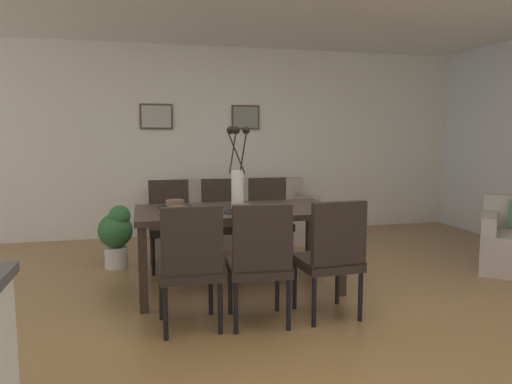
{
  "coord_description": "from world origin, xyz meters",
  "views": [
    {
      "loc": [
        -1.02,
        -3.39,
        1.4
      ],
      "look_at": [
        -0.04,
        0.67,
        0.89
      ],
      "focal_mm": 33.22,
      "sensor_mm": 36.0,
      "label": 1
    }
  ],
  "objects_px": {
    "dining_chair_mid_left": "(332,253)",
    "centerpiece_vase": "(237,177)",
    "bowl_far_left": "(242,208)",
    "framed_picture_center": "(246,117)",
    "potted_plant": "(116,233)",
    "dining_chair_far_right": "(222,217)",
    "dining_chair_near_right": "(170,220)",
    "dining_chair_far_left": "(260,258)",
    "framed_picture_left": "(156,117)",
    "dining_chair_mid_right": "(269,216)",
    "sofa": "(233,221)",
    "bowl_near_right": "(175,203)",
    "bowl_near_left": "(179,210)",
    "dining_chair_near_left": "(190,261)",
    "dining_table": "(238,217)"
  },
  "relations": [
    {
      "from": "dining_chair_far_right",
      "to": "dining_chair_mid_left",
      "type": "xyz_separation_m",
      "value": [
        0.55,
        -1.73,
        0.0
      ]
    },
    {
      "from": "dining_chair_near_left",
      "to": "bowl_near_left",
      "type": "xyz_separation_m",
      "value": [
        -0.03,
        0.64,
        0.27
      ]
    },
    {
      "from": "bowl_near_left",
      "to": "dining_chair_near_left",
      "type": "bearing_deg",
      "value": -87.58
    },
    {
      "from": "dining_table",
      "to": "sofa",
      "type": "distance_m",
      "value": 1.96
    },
    {
      "from": "dining_chair_near_right",
      "to": "dining_chair_near_left",
      "type": "bearing_deg",
      "value": -88.63
    },
    {
      "from": "dining_chair_mid_left",
      "to": "framed_picture_center",
      "type": "bearing_deg",
      "value": 88.86
    },
    {
      "from": "centerpiece_vase",
      "to": "dining_chair_near_right",
      "type": "bearing_deg",
      "value": 122.93
    },
    {
      "from": "dining_chair_mid_left",
      "to": "centerpiece_vase",
      "type": "relative_size",
      "value": 1.25
    },
    {
      "from": "centerpiece_vase",
      "to": "sofa",
      "type": "xyz_separation_m",
      "value": [
        0.32,
        1.89,
        -0.74
      ]
    },
    {
      "from": "dining_chair_mid_left",
      "to": "dining_chair_near_right",
      "type": "bearing_deg",
      "value": 122.61
    },
    {
      "from": "centerpiece_vase",
      "to": "bowl_near_right",
      "type": "bearing_deg",
      "value": 159.06
    },
    {
      "from": "bowl_near_right",
      "to": "framed_picture_left",
      "type": "bearing_deg",
      "value": 91.92
    },
    {
      "from": "sofa",
      "to": "dining_chair_mid_left",
      "type": "bearing_deg",
      "value": -85.37
    },
    {
      "from": "bowl_far_left",
      "to": "dining_chair_mid_left",
      "type": "bearing_deg",
      "value": -50.15
    },
    {
      "from": "dining_chair_far_left",
      "to": "dining_chair_mid_right",
      "type": "xyz_separation_m",
      "value": [
        0.54,
        1.73,
        0.0
      ]
    },
    {
      "from": "bowl_near_right",
      "to": "sofa",
      "type": "height_order",
      "value": "bowl_near_right"
    },
    {
      "from": "dining_chair_mid_left",
      "to": "sofa",
      "type": "distance_m",
      "value": 2.78
    },
    {
      "from": "dining_chair_mid_left",
      "to": "dining_chair_mid_right",
      "type": "distance_m",
      "value": 1.72
    },
    {
      "from": "dining_table",
      "to": "framed_picture_left",
      "type": "distance_m",
      "value": 2.71
    },
    {
      "from": "dining_chair_near_left",
      "to": "dining_chair_far_left",
      "type": "bearing_deg",
      "value": -3.61
    },
    {
      "from": "bowl_near_right",
      "to": "framed_picture_left",
      "type": "xyz_separation_m",
      "value": [
        -0.07,
        2.24,
        0.86
      ]
    },
    {
      "from": "dining_chair_far_left",
      "to": "bowl_far_left",
      "type": "distance_m",
      "value": 0.72
    },
    {
      "from": "dining_chair_near_right",
      "to": "dining_chair_mid_right",
      "type": "distance_m",
      "value": 1.08
    },
    {
      "from": "dining_table",
      "to": "centerpiece_vase",
      "type": "xyz_separation_m",
      "value": [
        0.0,
        0.0,
        0.36
      ]
    },
    {
      "from": "dining_table",
      "to": "framed_picture_center",
      "type": "bearing_deg",
      "value": 75.9
    },
    {
      "from": "dining_chair_near_right",
      "to": "dining_chair_far_right",
      "type": "height_order",
      "value": "same"
    },
    {
      "from": "dining_chair_far_left",
      "to": "framed_picture_left",
      "type": "relative_size",
      "value": 2.1
    },
    {
      "from": "dining_chair_far_left",
      "to": "dining_chair_mid_right",
      "type": "relative_size",
      "value": 1.0
    },
    {
      "from": "dining_chair_far_left",
      "to": "bowl_far_left",
      "type": "bearing_deg",
      "value": 88.85
    },
    {
      "from": "framed_picture_center",
      "to": "potted_plant",
      "type": "distance_m",
      "value": 2.6
    },
    {
      "from": "dining_chair_mid_right",
      "to": "framed_picture_center",
      "type": "relative_size",
      "value": 2.32
    },
    {
      "from": "framed_picture_center",
      "to": "dining_chair_near_left",
      "type": "bearing_deg",
      "value": -108.9
    },
    {
      "from": "dining_chair_mid_right",
      "to": "bowl_far_left",
      "type": "distance_m",
      "value": 1.22
    },
    {
      "from": "dining_table",
      "to": "bowl_near_right",
      "type": "bearing_deg",
      "value": 158.9
    },
    {
      "from": "centerpiece_vase",
      "to": "potted_plant",
      "type": "xyz_separation_m",
      "value": [
        -1.11,
        0.97,
        -0.65
      ]
    },
    {
      "from": "bowl_near_left",
      "to": "framed_picture_left",
      "type": "height_order",
      "value": "framed_picture_left"
    },
    {
      "from": "centerpiece_vase",
      "to": "framed_picture_center",
      "type": "bearing_deg",
      "value": 75.92
    },
    {
      "from": "potted_plant",
      "to": "bowl_near_right",
      "type": "bearing_deg",
      "value": -53.27
    },
    {
      "from": "centerpiece_vase",
      "to": "bowl_near_left",
      "type": "bearing_deg",
      "value": -158.81
    },
    {
      "from": "dining_table",
      "to": "dining_chair_near_left",
      "type": "bearing_deg",
      "value": -121.22
    },
    {
      "from": "bowl_far_left",
      "to": "sofa",
      "type": "height_order",
      "value": "bowl_far_left"
    },
    {
      "from": "potted_plant",
      "to": "dining_chair_far_right",
      "type": "bearing_deg",
      "value": -5.52
    },
    {
      "from": "bowl_near_left",
      "to": "potted_plant",
      "type": "height_order",
      "value": "bowl_near_left"
    },
    {
      "from": "dining_chair_mid_right",
      "to": "framed_picture_left",
      "type": "relative_size",
      "value": 2.1
    },
    {
      "from": "bowl_near_right",
      "to": "bowl_far_left",
      "type": "height_order",
      "value": "same"
    },
    {
      "from": "sofa",
      "to": "bowl_near_left",
      "type": "bearing_deg",
      "value": -112.41
    },
    {
      "from": "framed_picture_center",
      "to": "dining_table",
      "type": "bearing_deg",
      "value": -104.1
    },
    {
      "from": "sofa",
      "to": "framed_picture_left",
      "type": "relative_size",
      "value": 4.72
    },
    {
      "from": "dining_chair_near_right",
      "to": "framed_picture_center",
      "type": "bearing_deg",
      "value": 53.7
    },
    {
      "from": "centerpiece_vase",
      "to": "dining_chair_mid_left",
      "type": "bearing_deg",
      "value": -57.71
    }
  ]
}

